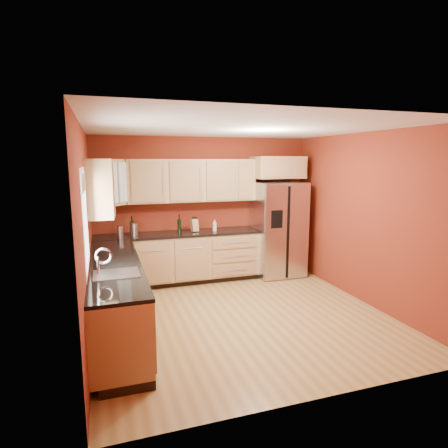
{
  "coord_description": "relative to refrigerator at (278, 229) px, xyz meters",
  "views": [
    {
      "loc": [
        -1.8,
        -4.71,
        2.18
      ],
      "look_at": [
        0.04,
        0.9,
        1.17
      ],
      "focal_mm": 30.0,
      "sensor_mm": 36.0,
      "label": 1
    }
  ],
  "objects": [
    {
      "name": "floor",
      "position": [
        -1.35,
        -1.62,
        -0.89
      ],
      "size": [
        4.0,
        4.0,
        0.0
      ],
      "primitive_type": "plane",
      "color": "olive",
      "rests_on": "ground"
    },
    {
      "name": "ceiling",
      "position": [
        -1.35,
        -1.62,
        1.71
      ],
      "size": [
        4.0,
        4.0,
        0.0
      ],
      "primitive_type": "plane",
      "color": "silver",
      "rests_on": "wall_back"
    },
    {
      "name": "wall_back",
      "position": [
        -1.35,
        0.38,
        0.41
      ],
      "size": [
        4.0,
        0.04,
        2.6
      ],
      "primitive_type": "cube",
      "color": "maroon",
      "rests_on": "floor"
    },
    {
      "name": "wall_front",
      "position": [
        -1.35,
        -3.62,
        0.41
      ],
      "size": [
        4.0,
        0.04,
        2.6
      ],
      "primitive_type": "cube",
      "color": "maroon",
      "rests_on": "floor"
    },
    {
      "name": "wall_left",
      "position": [
        -3.35,
        -1.62,
        0.41
      ],
      "size": [
        0.04,
        4.0,
        2.6
      ],
      "primitive_type": "cube",
      "color": "maroon",
      "rests_on": "floor"
    },
    {
      "name": "wall_right",
      "position": [
        0.65,
        -1.62,
        0.41
      ],
      "size": [
        0.04,
        4.0,
        2.6
      ],
      "primitive_type": "cube",
      "color": "maroon",
      "rests_on": "floor"
    },
    {
      "name": "base_cabinets_back",
      "position": [
        -1.9,
        0.07,
        -0.45
      ],
      "size": [
        2.9,
        0.6,
        0.88
      ],
      "primitive_type": "cube",
      "color": "#A1804E",
      "rests_on": "floor"
    },
    {
      "name": "base_cabinets_left",
      "position": [
        -3.05,
        -1.62,
        -0.45
      ],
      "size": [
        0.6,
        2.8,
        0.88
      ],
      "primitive_type": "cube",
      "color": "#A1804E",
      "rests_on": "floor"
    },
    {
      "name": "countertop_back",
      "position": [
        -1.9,
        0.06,
        0.01
      ],
      "size": [
        2.9,
        0.62,
        0.04
      ],
      "primitive_type": "cube",
      "color": "black",
      "rests_on": "base_cabinets_back"
    },
    {
      "name": "countertop_left",
      "position": [
        -3.04,
        -1.62,
        0.01
      ],
      "size": [
        0.62,
        2.8,
        0.04
      ],
      "primitive_type": "cube",
      "color": "black",
      "rests_on": "base_cabinets_left"
    },
    {
      "name": "upper_cabinets_back",
      "position": [
        -1.6,
        0.21,
        0.94
      ],
      "size": [
        2.3,
        0.33,
        0.75
      ],
      "primitive_type": "cube",
      "color": "#A1804E",
      "rests_on": "wall_back"
    },
    {
      "name": "upper_cabinets_left",
      "position": [
        -3.19,
        -0.9,
        0.94
      ],
      "size": [
        0.33,
        1.35,
        0.75
      ],
      "primitive_type": "cube",
      "color": "#A1804E",
      "rests_on": "wall_left"
    },
    {
      "name": "corner_upper_cabinet",
      "position": [
        -3.02,
        0.04,
        0.94
      ],
      "size": [
        0.67,
        0.67,
        0.75
      ],
      "primitive_type": "cube",
      "rotation": [
        0.0,
        0.0,
        0.79
      ],
      "color": "#A1804E",
      "rests_on": "wall_back"
    },
    {
      "name": "over_fridge_cabinet",
      "position": [
        0.0,
        0.07,
        1.16
      ],
      "size": [
        0.92,
        0.6,
        0.4
      ],
      "primitive_type": "cube",
      "color": "#A1804E",
      "rests_on": "wall_back"
    },
    {
      "name": "refrigerator",
      "position": [
        0.0,
        0.0,
        0.0
      ],
      "size": [
        0.9,
        0.75,
        1.78
      ],
      "primitive_type": "cube",
      "color": "#ADADB2",
      "rests_on": "floor"
    },
    {
      "name": "window",
      "position": [
        -3.33,
        -2.12,
        0.66
      ],
      "size": [
        0.03,
        0.9,
        1.0
      ],
      "primitive_type": "cube",
      "color": "white",
      "rests_on": "wall_left"
    },
    {
      "name": "sink_faucet",
      "position": [
        -3.04,
        -2.12,
        0.18
      ],
      "size": [
        0.5,
        0.42,
        0.3
      ],
      "primitive_type": null,
      "color": "silver",
      "rests_on": "countertop_left"
    },
    {
      "name": "canister_left",
      "position": [
        -2.89,
        0.01,
        0.12
      ],
      "size": [
        0.11,
        0.11,
        0.18
      ],
      "primitive_type": "cylinder",
      "rotation": [
        0.0,
        0.0,
        0.02
      ],
      "color": "#ADADB2",
      "rests_on": "countertop_back"
    },
    {
      "name": "canister_right",
      "position": [
        -2.66,
        0.05,
        0.14
      ],
      "size": [
        0.15,
        0.15,
        0.21
      ],
      "primitive_type": "cylinder",
      "rotation": [
        0.0,
        0.0,
        0.17
      ],
      "color": "#ADADB2",
      "rests_on": "countertop_back"
    },
    {
      "name": "wine_bottle_a",
      "position": [
        -2.69,
        0.1,
        0.19
      ],
      "size": [
        0.09,
        0.09,
        0.33
      ],
      "primitive_type": null,
      "rotation": [
        0.0,
        0.0,
        0.18
      ],
      "color": "black",
      "rests_on": "countertop_back"
    },
    {
      "name": "wine_bottle_b",
      "position": [
        -1.88,
        0.08,
        0.19
      ],
      "size": [
        0.09,
        0.09,
        0.32
      ],
      "primitive_type": null,
      "rotation": [
        0.0,
        0.0,
        -0.25
      ],
      "color": "black",
      "rests_on": "countertop_back"
    },
    {
      "name": "knife_block",
      "position": [
        -1.6,
        0.1,
        0.14
      ],
      "size": [
        0.12,
        0.12,
        0.22
      ],
      "primitive_type": "cube",
      "rotation": [
        0.0,
        0.0,
        0.14
      ],
      "color": "#A88051",
      "rests_on": "countertop_back"
    },
    {
      "name": "soap_dispenser",
      "position": [
        -1.25,
        0.03,
        0.13
      ],
      "size": [
        0.07,
        0.07,
        0.2
      ],
      "primitive_type": "cylinder",
      "rotation": [
        0.0,
        0.0,
        0.06
      ],
      "color": "silver",
      "rests_on": "countertop_back"
    }
  ]
}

